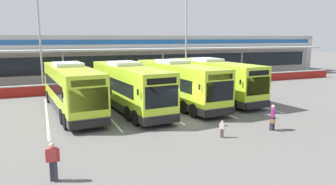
{
  "coord_description": "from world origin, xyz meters",
  "views": [
    {
      "loc": [
        -8.5,
        -18.15,
        5.67
      ],
      "look_at": [
        0.22,
        3.0,
        1.6
      ],
      "focal_mm": 32.83,
      "sensor_mm": 36.0,
      "label": 1
    }
  ],
  "objects_px": {
    "pedestrian_in_dark_coat": "(53,160)",
    "lamp_post_centre": "(186,33)",
    "coach_bus_right_centre": "(212,80)",
    "pedestrian_with_handbag": "(273,117)",
    "pedestrian_child": "(222,128)",
    "coach_bus_left_centre": "(129,87)",
    "lamp_post_west": "(39,32)",
    "coach_bus_centre": "(178,84)",
    "coach_bus_leftmost": "(71,89)"
  },
  "relations": [
    {
      "from": "coach_bus_left_centre",
      "to": "pedestrian_with_handbag",
      "type": "xyz_separation_m",
      "value": [
        6.75,
        -8.91,
        -0.93
      ]
    },
    {
      "from": "coach_bus_right_centre",
      "to": "coach_bus_centre",
      "type": "bearing_deg",
      "value": -166.68
    },
    {
      "from": "coach_bus_right_centre",
      "to": "pedestrian_in_dark_coat",
      "type": "xyz_separation_m",
      "value": [
        -14.54,
        -12.37,
        -0.91
      ]
    },
    {
      "from": "pedestrian_with_handbag",
      "to": "lamp_post_centre",
      "type": "height_order",
      "value": "lamp_post_centre"
    },
    {
      "from": "coach_bus_right_centre",
      "to": "pedestrian_in_dark_coat",
      "type": "relative_size",
      "value": 7.61
    },
    {
      "from": "coach_bus_leftmost",
      "to": "lamp_post_west",
      "type": "height_order",
      "value": "lamp_post_west"
    },
    {
      "from": "coach_bus_centre",
      "to": "pedestrian_with_handbag",
      "type": "height_order",
      "value": "coach_bus_centre"
    },
    {
      "from": "pedestrian_with_handbag",
      "to": "coach_bus_leftmost",
      "type": "bearing_deg",
      "value": 138.51
    },
    {
      "from": "pedestrian_in_dark_coat",
      "to": "pedestrian_with_handbag",
      "type": "bearing_deg",
      "value": 9.6
    },
    {
      "from": "pedestrian_in_dark_coat",
      "to": "lamp_post_west",
      "type": "bearing_deg",
      "value": 90.4
    },
    {
      "from": "lamp_post_centre",
      "to": "coach_bus_leftmost",
      "type": "bearing_deg",
      "value": -144.35
    },
    {
      "from": "pedestrian_child",
      "to": "coach_bus_right_centre",
      "type": "bearing_deg",
      "value": 62.51
    },
    {
      "from": "lamp_post_west",
      "to": "pedestrian_with_handbag",
      "type": "bearing_deg",
      "value": -56.64
    },
    {
      "from": "coach_bus_centre",
      "to": "lamp_post_west",
      "type": "height_order",
      "value": "lamp_post_west"
    },
    {
      "from": "pedestrian_child",
      "to": "coach_bus_left_centre",
      "type": "bearing_deg",
      "value": 108.94
    },
    {
      "from": "pedestrian_child",
      "to": "lamp_post_west",
      "type": "height_order",
      "value": "lamp_post_west"
    },
    {
      "from": "coach_bus_leftmost",
      "to": "lamp_post_west",
      "type": "distance_m",
      "value": 11.14
    },
    {
      "from": "coach_bus_centre",
      "to": "coach_bus_right_centre",
      "type": "xyz_separation_m",
      "value": [
        3.98,
        0.94,
        0.0
      ]
    },
    {
      "from": "pedestrian_with_handbag",
      "to": "pedestrian_in_dark_coat",
      "type": "bearing_deg",
      "value": -170.4
    },
    {
      "from": "lamp_post_west",
      "to": "lamp_post_centre",
      "type": "distance_m",
      "value": 16.91
    },
    {
      "from": "coach_bus_right_centre",
      "to": "pedestrian_child",
      "type": "relative_size",
      "value": 12.27
    },
    {
      "from": "pedestrian_with_handbag",
      "to": "pedestrian_child",
      "type": "relative_size",
      "value": 1.61
    },
    {
      "from": "pedestrian_with_handbag",
      "to": "lamp_post_west",
      "type": "distance_m",
      "value": 24.3
    },
    {
      "from": "coach_bus_right_centre",
      "to": "lamp_post_centre",
      "type": "distance_m",
      "value": 11.45
    },
    {
      "from": "coach_bus_left_centre",
      "to": "pedestrian_in_dark_coat",
      "type": "xyz_separation_m",
      "value": [
        -6.12,
        -11.09,
        -0.91
      ]
    },
    {
      "from": "coach_bus_left_centre",
      "to": "pedestrian_with_handbag",
      "type": "relative_size",
      "value": 7.61
    },
    {
      "from": "pedestrian_child",
      "to": "lamp_post_centre",
      "type": "bearing_deg",
      "value": 69.84
    },
    {
      "from": "coach_bus_centre",
      "to": "lamp_post_west",
      "type": "bearing_deg",
      "value": 135.48
    },
    {
      "from": "coach_bus_right_centre",
      "to": "pedestrian_in_dark_coat",
      "type": "distance_m",
      "value": 19.11
    },
    {
      "from": "pedestrian_with_handbag",
      "to": "pedestrian_child",
      "type": "bearing_deg",
      "value": -179.18
    },
    {
      "from": "coach_bus_leftmost",
      "to": "pedestrian_in_dark_coat",
      "type": "xyz_separation_m",
      "value": [
        -1.81,
        -11.96,
        -0.91
      ]
    },
    {
      "from": "pedestrian_with_handbag",
      "to": "pedestrian_in_dark_coat",
      "type": "relative_size",
      "value": 1.0
    },
    {
      "from": "pedestrian_in_dark_coat",
      "to": "lamp_post_centre",
      "type": "distance_m",
      "value": 28.7
    },
    {
      "from": "coach_bus_right_centre",
      "to": "pedestrian_child",
      "type": "distance_m",
      "value": 11.62
    },
    {
      "from": "coach_bus_left_centre",
      "to": "pedestrian_in_dark_coat",
      "type": "height_order",
      "value": "coach_bus_left_centre"
    },
    {
      "from": "coach_bus_centre",
      "to": "pedestrian_in_dark_coat",
      "type": "xyz_separation_m",
      "value": [
        -10.56,
        -11.43,
        -0.91
      ]
    },
    {
      "from": "coach_bus_left_centre",
      "to": "pedestrian_child",
      "type": "relative_size",
      "value": 12.27
    },
    {
      "from": "coach_bus_centre",
      "to": "pedestrian_with_handbag",
      "type": "bearing_deg",
      "value": -75.95
    },
    {
      "from": "coach_bus_right_centre",
      "to": "pedestrian_child",
      "type": "height_order",
      "value": "coach_bus_right_centre"
    },
    {
      "from": "lamp_post_west",
      "to": "pedestrian_child",
      "type": "bearing_deg",
      "value": -64.75
    },
    {
      "from": "lamp_post_west",
      "to": "lamp_post_centre",
      "type": "relative_size",
      "value": 1.0
    },
    {
      "from": "coach_bus_centre",
      "to": "coach_bus_leftmost",
      "type": "bearing_deg",
      "value": 176.56
    },
    {
      "from": "coach_bus_left_centre",
      "to": "pedestrian_child",
      "type": "height_order",
      "value": "coach_bus_left_centre"
    },
    {
      "from": "pedestrian_in_dark_coat",
      "to": "lamp_post_centre",
      "type": "bearing_deg",
      "value": 53.54
    },
    {
      "from": "coach_bus_centre",
      "to": "coach_bus_right_centre",
      "type": "height_order",
      "value": "same"
    },
    {
      "from": "coach_bus_centre",
      "to": "coach_bus_right_centre",
      "type": "bearing_deg",
      "value": 13.32
    },
    {
      "from": "coach_bus_centre",
      "to": "pedestrian_child",
      "type": "xyz_separation_m",
      "value": [
        -1.35,
        -9.31,
        -1.24
      ]
    },
    {
      "from": "coach_bus_right_centre",
      "to": "lamp_post_centre",
      "type": "bearing_deg",
      "value": 77.89
    },
    {
      "from": "pedestrian_with_handbag",
      "to": "lamp_post_west",
      "type": "bearing_deg",
      "value": 123.36
    },
    {
      "from": "pedestrian_child",
      "to": "lamp_post_centre",
      "type": "height_order",
      "value": "lamp_post_centre"
    }
  ]
}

